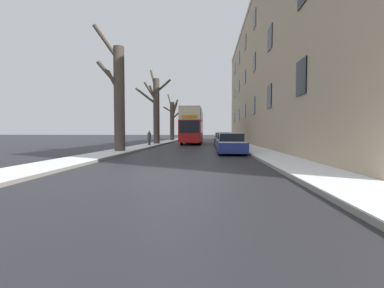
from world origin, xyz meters
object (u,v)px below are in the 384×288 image
double_decker_bus (192,125)px  parked_car_1 (226,141)px  parked_car_3 (221,139)px  bare_tree_left_1 (156,108)px  bare_tree_left_2 (172,119)px  bare_tree_left_0 (118,97)px  parked_car_0 (231,144)px  pedestrian_left_sidewalk (149,138)px  oncoming_van (192,134)px  parked_car_2 (223,140)px

double_decker_bus → parked_car_1: double_decker_bus is taller
parked_car_3 → parked_car_1: bearing=-90.0°
bare_tree_left_1 → bare_tree_left_2: size_ratio=1.12×
bare_tree_left_0 → bare_tree_left_2: 26.48m
bare_tree_left_0 → parked_car_1: (7.98, 5.54, -3.35)m
parked_car_3 → parked_car_0: bearing=-90.0°
pedestrian_left_sidewalk → oncoming_van: bearing=7.3°
bare_tree_left_1 → double_decker_bus: 5.50m
parked_car_2 → bare_tree_left_1: bearing=165.3°
bare_tree_left_1 → parked_car_3: bare_tree_left_1 is taller
oncoming_van → parked_car_1: bearing=-80.2°
parked_car_0 → parked_car_3: parked_car_0 is taller
bare_tree_left_2 → oncoming_van: bare_tree_left_2 is taller
parked_car_2 → bare_tree_left_0: bearing=-127.3°
parked_car_3 → oncoming_van: oncoming_van is taller
parked_car_2 → parked_car_3: 5.61m
parked_car_3 → bare_tree_left_1: bearing=-156.0°
parked_car_3 → oncoming_van: size_ratio=0.79×
double_decker_bus → parked_car_3: size_ratio=2.56×
parked_car_0 → parked_car_2: parked_car_2 is taller
bare_tree_left_0 → parked_car_2: bearing=52.7°
double_decker_bus → oncoming_van: (-1.43, 19.78, -1.30)m
bare_tree_left_2 → parked_car_3: bare_tree_left_2 is taller
parked_car_1 → pedestrian_left_sidewalk: pedestrian_left_sidewalk is taller
parked_car_3 → oncoming_van: 19.93m
bare_tree_left_1 → double_decker_bus: bearing=35.3°
bare_tree_left_0 → parked_car_0: bearing=-1.6°
bare_tree_left_0 → parked_car_2: (7.98, 10.49, -3.34)m
parked_car_2 → pedestrian_left_sidewalk: 8.04m
double_decker_bus → parked_car_0: bearing=-76.7°
double_decker_bus → pedestrian_left_sidewalk: double_decker_bus is taller
bare_tree_left_0 → parked_car_0: size_ratio=2.17×
parked_car_0 → double_decker_bus: bearing=103.3°
pedestrian_left_sidewalk → parked_car_0: bearing=-125.3°
double_decker_bus → parked_car_1: bearing=-69.6°
parked_car_1 → parked_car_3: (-0.00, 10.56, -0.05)m
bare_tree_left_2 → parked_car_0: 28.05m
bare_tree_left_1 → parked_car_2: (7.93, -2.08, -3.73)m
bare_tree_left_2 → double_decker_bus: 11.79m
bare_tree_left_2 → parked_car_3: size_ratio=2.03×
parked_car_0 → parked_car_2: bearing=90.0°
parked_car_0 → pedestrian_left_sidewalk: 11.64m
parked_car_1 → bare_tree_left_0: bearing=-145.3°
bare_tree_left_0 → bare_tree_left_2: (0.01, 26.48, -0.20)m
bare_tree_left_2 → pedestrian_left_sidewalk: (0.20, -18.04, -2.90)m
bare_tree_left_1 → parked_car_3: bearing=24.0°
bare_tree_left_0 → double_decker_bus: (4.26, 15.55, -1.51)m
parked_car_1 → oncoming_van: (-5.16, 29.80, 0.55)m
bare_tree_left_1 → parked_car_2: 9.01m
oncoming_van → pedestrian_left_sidewalk: bearing=-95.5°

